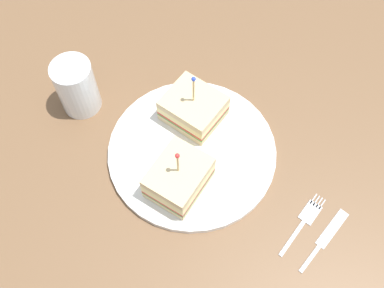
{
  "coord_description": "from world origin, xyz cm",
  "views": [
    {
      "loc": [
        31.63,
        -12.06,
        65.05
      ],
      "look_at": [
        0.0,
        0.0,
        3.03
      ],
      "focal_mm": 42.42,
      "sensor_mm": 36.0,
      "label": 1
    }
  ],
  "objects_px": {
    "sandwich_half_back": "(193,108)",
    "drink_glass": "(77,89)",
    "sandwich_half_front": "(179,178)",
    "fork": "(306,219)",
    "knife": "(326,237)",
    "plate": "(192,151)"
  },
  "relations": [
    {
      "from": "sandwich_half_back",
      "to": "drink_glass",
      "type": "bearing_deg",
      "value": -120.27
    },
    {
      "from": "plate",
      "to": "fork",
      "type": "distance_m",
      "value": 0.2
    },
    {
      "from": "drink_glass",
      "to": "knife",
      "type": "bearing_deg",
      "value": 37.53
    },
    {
      "from": "fork",
      "to": "knife",
      "type": "distance_m",
      "value": 0.04
    },
    {
      "from": "sandwich_half_back",
      "to": "drink_glass",
      "type": "distance_m",
      "value": 0.19
    },
    {
      "from": "drink_glass",
      "to": "knife",
      "type": "height_order",
      "value": "drink_glass"
    },
    {
      "from": "sandwich_half_front",
      "to": "fork",
      "type": "xyz_separation_m",
      "value": [
        0.12,
        0.16,
        -0.03
      ]
    },
    {
      "from": "plate",
      "to": "drink_glass",
      "type": "height_order",
      "value": "drink_glass"
    },
    {
      "from": "sandwich_half_back",
      "to": "drink_glass",
      "type": "xyz_separation_m",
      "value": [
        -0.1,
        -0.17,
        0.01
      ]
    },
    {
      "from": "plate",
      "to": "sandwich_half_front",
      "type": "distance_m",
      "value": 0.07
    },
    {
      "from": "knife",
      "to": "sandwich_half_front",
      "type": "bearing_deg",
      "value": -131.17
    },
    {
      "from": "knife",
      "to": "sandwich_half_back",
      "type": "bearing_deg",
      "value": -157.41
    },
    {
      "from": "fork",
      "to": "sandwich_half_back",
      "type": "bearing_deg",
      "value": -157.18
    },
    {
      "from": "knife",
      "to": "drink_glass",
      "type": "bearing_deg",
      "value": -142.47
    },
    {
      "from": "sandwich_half_back",
      "to": "fork",
      "type": "height_order",
      "value": "sandwich_half_back"
    },
    {
      "from": "sandwich_half_front",
      "to": "knife",
      "type": "relative_size",
      "value": 1.06
    },
    {
      "from": "sandwich_half_back",
      "to": "drink_glass",
      "type": "height_order",
      "value": "sandwich_half_back"
    },
    {
      "from": "sandwich_half_back",
      "to": "knife",
      "type": "relative_size",
      "value": 1.07
    },
    {
      "from": "sandwich_half_front",
      "to": "drink_glass",
      "type": "relative_size",
      "value": 1.19
    },
    {
      "from": "sandwich_half_front",
      "to": "sandwich_half_back",
      "type": "xyz_separation_m",
      "value": [
        -0.11,
        0.07,
        -0.0
      ]
    },
    {
      "from": "sandwich_half_front",
      "to": "sandwich_half_back",
      "type": "bearing_deg",
      "value": 149.12
    },
    {
      "from": "drink_glass",
      "to": "fork",
      "type": "xyz_separation_m",
      "value": [
        0.32,
        0.26,
        -0.04
      ]
    }
  ]
}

